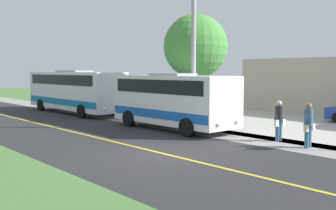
# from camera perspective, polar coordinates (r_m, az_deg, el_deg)

# --- Properties ---
(ground_plane) EXTENTS (120.00, 120.00, 0.00)m
(ground_plane) POSITION_cam_1_polar(r_m,az_deg,el_deg) (14.98, -0.47, -7.07)
(ground_plane) COLOR #477238
(road_surface) EXTENTS (8.00, 100.00, 0.01)m
(road_surface) POSITION_cam_1_polar(r_m,az_deg,el_deg) (14.98, -0.47, -7.06)
(road_surface) COLOR #28282B
(road_surface) RESTS_ON ground
(sidewalk) EXTENTS (2.40, 100.00, 0.01)m
(sidewalk) POSITION_cam_1_polar(r_m,az_deg,el_deg) (18.75, 11.67, -4.72)
(sidewalk) COLOR gray
(sidewalk) RESTS_ON ground
(road_centre_line) EXTENTS (0.16, 100.00, 0.00)m
(road_centre_line) POSITION_cam_1_polar(r_m,az_deg,el_deg) (14.98, -0.47, -7.04)
(road_centre_line) COLOR gold
(road_centre_line) RESTS_ON ground
(shuttle_bus_front) EXTENTS (2.65, 7.63, 2.98)m
(shuttle_bus_front) POSITION_cam_1_polar(r_m,az_deg,el_deg) (21.09, 0.69, 0.93)
(shuttle_bus_front) COLOR white
(shuttle_bus_front) RESTS_ON ground
(transit_bus_rear) EXTENTS (2.66, 10.41, 3.13)m
(transit_bus_rear) POSITION_cam_1_polar(r_m,az_deg,el_deg) (29.97, -13.29, 2.16)
(transit_bus_rear) COLOR white
(transit_bus_rear) RESTS_ON ground
(pedestrian_with_bags) EXTENTS (0.72, 0.34, 1.82)m
(pedestrian_with_bags) POSITION_cam_1_polar(r_m,az_deg,el_deg) (16.97, 19.52, -2.56)
(pedestrian_with_bags) COLOR #335972
(pedestrian_with_bags) RESTS_ON ground
(pedestrian_waiting) EXTENTS (0.72, 0.34, 1.80)m
(pedestrian_waiting) POSITION_cam_1_polar(r_m,az_deg,el_deg) (18.19, 15.65, -2.00)
(pedestrian_waiting) COLOR #335972
(pedestrian_waiting) RESTS_ON ground
(street_light_pole) EXTENTS (1.97, 0.24, 8.95)m
(street_light_pole) POSITION_cam_1_polar(r_m,az_deg,el_deg) (20.62, 3.47, 9.88)
(street_light_pole) COLOR #9E9EA3
(street_light_pole) RESTS_ON ground
(tree_curbside) EXTENTS (3.83, 3.83, 6.47)m
(tree_curbside) POSITION_cam_1_polar(r_m,az_deg,el_deg) (23.94, 3.98, 8.35)
(tree_curbside) COLOR brown
(tree_curbside) RESTS_ON ground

